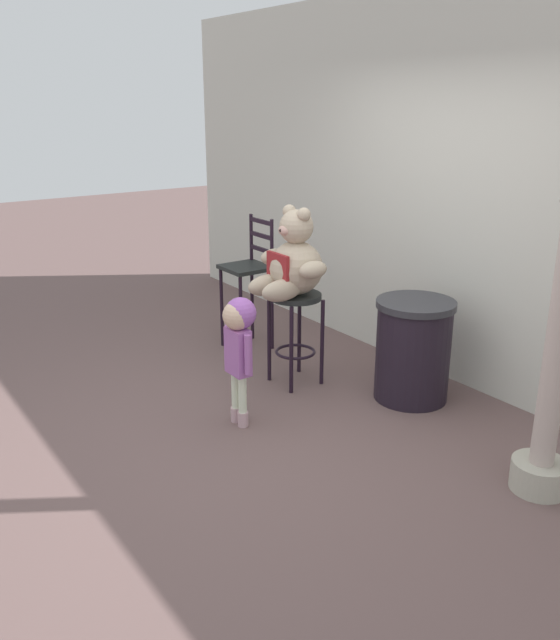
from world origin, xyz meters
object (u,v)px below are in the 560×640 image
(bar_stool_with_teddy, at_px, (296,319))
(bar_chair_empty, at_px, (249,275))
(teddy_bear, at_px, (293,263))
(child_walking, at_px, (239,334))
(trash_bin, at_px, (413,350))

(bar_stool_with_teddy, bearing_deg, bar_chair_empty, 171.30)
(teddy_bear, height_order, child_walking, teddy_bear)
(child_walking, xyz_separation_m, trash_bin, (0.39, 1.29, -0.28))
(bar_stool_with_teddy, bearing_deg, trash_bin, 36.12)
(trash_bin, bearing_deg, teddy_bear, -142.26)
(bar_chair_empty, bearing_deg, teddy_bear, -10.77)
(child_walking, distance_m, bar_chair_empty, 1.53)
(teddy_bear, distance_m, bar_chair_empty, 0.96)
(bar_stool_with_teddy, height_order, trash_bin, trash_bin)
(teddy_bear, bearing_deg, trash_bin, 37.74)
(bar_chair_empty, bearing_deg, bar_stool_with_teddy, -8.70)
(child_walking, distance_m, trash_bin, 1.38)
(teddy_bear, distance_m, child_walking, 0.86)
(trash_bin, relative_size, bar_chair_empty, 0.65)
(child_walking, height_order, trash_bin, child_walking)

